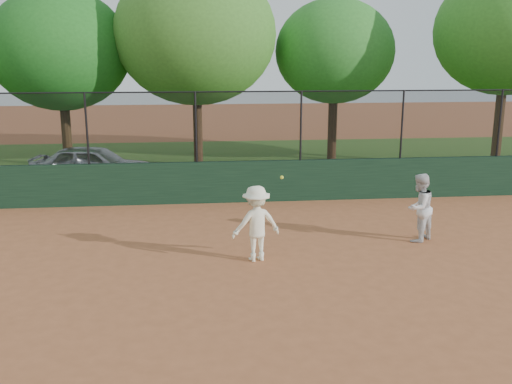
{
  "coord_description": "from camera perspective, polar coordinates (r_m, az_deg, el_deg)",
  "views": [
    {
      "loc": [
        -0.51,
        -10.1,
        4.18
      ],
      "look_at": [
        0.8,
        2.2,
        1.2
      ],
      "focal_mm": 40.0,
      "sensor_mm": 36.0,
      "label": 1
    }
  ],
  "objects": [
    {
      "name": "parked_car",
      "position": [
        19.21,
        -15.91,
        2.53
      ],
      "size": [
        4.18,
        2.17,
        1.36
      ],
      "primitive_type": "imported",
      "rotation": [
        0.0,
        0.0,
        1.42
      ],
      "color": "#B2B6BC",
      "rests_on": "ground"
    },
    {
      "name": "player_main",
      "position": [
        11.78,
        0.02,
        -3.16
      ],
      "size": [
        1.13,
        0.81,
        1.86
      ],
      "color": "white",
      "rests_on": "ground"
    },
    {
      "name": "tree_4",
      "position": [
        23.47,
        23.87,
        14.47
      ],
      "size": [
        5.37,
        4.88,
        7.34
      ],
      "color": "#4A301A",
      "rests_on": "ground"
    },
    {
      "name": "fence_assembly",
      "position": [
        16.22,
        -4.36,
        6.63
      ],
      "size": [
        26.0,
        0.06,
        2.0
      ],
      "color": "black",
      "rests_on": "back_wall"
    },
    {
      "name": "back_wall",
      "position": [
        16.5,
        -4.16,
        0.98
      ],
      "size": [
        26.0,
        0.2,
        1.2
      ],
      "primitive_type": "cube",
      "color": "#17341F",
      "rests_on": "ground"
    },
    {
      "name": "ground",
      "position": [
        10.94,
        -2.99,
        -8.94
      ],
      "size": [
        80.0,
        80.0,
        0.0
      ],
      "primitive_type": "plane",
      "color": "#AE6038",
      "rests_on": "ground"
    },
    {
      "name": "tree_2",
      "position": [
        21.82,
        -6.07,
        15.39
      ],
      "size": [
        5.99,
        5.45,
        7.5
      ],
      "color": "#4A2E1A",
      "rests_on": "ground"
    },
    {
      "name": "tree_1",
      "position": [
        22.71,
        -19.01,
        13.27
      ],
      "size": [
        5.14,
        4.67,
        6.58
      ],
      "color": "#452F18",
      "rests_on": "ground"
    },
    {
      "name": "player_second",
      "position": [
        13.53,
        15.99,
        -1.51
      ],
      "size": [
        0.97,
        0.94,
        1.58
      ],
      "primitive_type": "imported",
      "rotation": [
        0.0,
        0.0,
        3.79
      ],
      "color": "silver",
      "rests_on": "ground"
    },
    {
      "name": "grass_strip",
      "position": [
        22.49,
        -4.67,
        2.81
      ],
      "size": [
        36.0,
        12.0,
        0.01
      ],
      "primitive_type": "cube",
      "color": "#2E531A",
      "rests_on": "ground"
    },
    {
      "name": "tree_3",
      "position": [
        23.28,
        7.87,
        13.74
      ],
      "size": [
        4.72,
        4.29,
        6.35
      ],
      "color": "#402515",
      "rests_on": "ground"
    }
  ]
}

